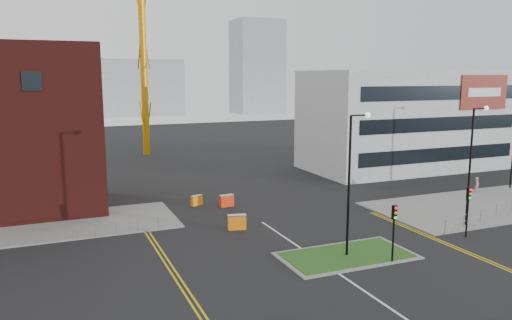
% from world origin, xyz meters
% --- Properties ---
extents(ground, '(200.00, 200.00, 0.00)m').
position_xyz_m(ground, '(0.00, 0.00, 0.00)').
color(ground, black).
rests_on(ground, ground).
extents(pavement_right, '(24.00, 10.00, 0.12)m').
position_xyz_m(pavement_right, '(22.00, 14.00, 0.06)').
color(pavement_right, slate).
rests_on(pavement_right, ground).
extents(island_kerb, '(8.60, 4.60, 0.08)m').
position_xyz_m(island_kerb, '(2.00, 8.00, 0.04)').
color(island_kerb, slate).
rests_on(island_kerb, ground).
extents(grass_island, '(8.00, 4.00, 0.12)m').
position_xyz_m(grass_island, '(2.00, 8.00, 0.06)').
color(grass_island, '#214B19').
rests_on(grass_island, ground).
extents(office_block, '(25.00, 12.20, 12.00)m').
position_xyz_m(office_block, '(26.01, 31.97, 6.00)').
color(office_block, '#ABADB0').
rests_on(office_block, ground).
extents(streetlamp_island, '(1.46, 0.36, 9.18)m').
position_xyz_m(streetlamp_island, '(2.22, 8.00, 5.41)').
color(streetlamp_island, black).
rests_on(streetlamp_island, ground).
extents(streetlamp_right_near, '(1.46, 0.36, 9.18)m').
position_xyz_m(streetlamp_right_near, '(14.22, 10.00, 5.41)').
color(streetlamp_right_near, black).
rests_on(streetlamp_right_near, ground).
extents(traffic_light_island, '(0.28, 0.33, 3.65)m').
position_xyz_m(traffic_light_island, '(4.00, 5.98, 2.57)').
color(traffic_light_island, black).
rests_on(traffic_light_island, ground).
extents(traffic_light_right, '(0.28, 0.33, 3.65)m').
position_xyz_m(traffic_light_right, '(12.00, 7.98, 2.57)').
color(traffic_light_right, black).
rests_on(traffic_light_right, ground).
extents(railing_left, '(6.05, 0.05, 1.10)m').
position_xyz_m(railing_left, '(-11.00, 18.00, 0.74)').
color(railing_left, gray).
rests_on(railing_left, ground).
extents(railing_right, '(19.05, 5.05, 1.10)m').
position_xyz_m(railing_right, '(20.50, 11.50, 0.78)').
color(railing_right, gray).
rests_on(railing_right, ground).
extents(centre_line, '(0.15, 30.00, 0.01)m').
position_xyz_m(centre_line, '(0.00, 2.00, 0.01)').
color(centre_line, silver).
rests_on(centre_line, ground).
extents(yellow_left_a, '(0.12, 24.00, 0.01)m').
position_xyz_m(yellow_left_a, '(-9.00, 10.00, 0.01)').
color(yellow_left_a, gold).
rests_on(yellow_left_a, ground).
extents(yellow_left_b, '(0.12, 24.00, 0.01)m').
position_xyz_m(yellow_left_b, '(-8.70, 10.00, 0.01)').
color(yellow_left_b, gold).
rests_on(yellow_left_b, ground).
extents(yellow_right_a, '(0.12, 20.00, 0.01)m').
position_xyz_m(yellow_right_a, '(9.50, 6.00, 0.01)').
color(yellow_right_a, gold).
rests_on(yellow_right_a, ground).
extents(yellow_right_b, '(0.12, 20.00, 0.01)m').
position_xyz_m(yellow_right_b, '(9.80, 6.00, 0.01)').
color(yellow_right_b, gold).
rests_on(yellow_right_b, ground).
extents(skyline_b, '(24.00, 12.00, 16.00)m').
position_xyz_m(skyline_b, '(10.00, 130.00, 8.00)').
color(skyline_b, gray).
rests_on(skyline_b, ground).
extents(skyline_c, '(14.00, 12.00, 28.00)m').
position_xyz_m(skyline_c, '(45.00, 125.00, 14.00)').
color(skyline_c, gray).
rests_on(skyline_c, ground).
extents(skyline_d, '(30.00, 12.00, 12.00)m').
position_xyz_m(skyline_d, '(-8.00, 140.00, 6.00)').
color(skyline_d, gray).
rests_on(skyline_d, ground).
extents(pedestrian, '(0.71, 0.68, 1.64)m').
position_xyz_m(pedestrian, '(23.29, 17.82, 0.82)').
color(pedestrian, '#CB8386').
rests_on(pedestrian, ground).
extents(barrier_left, '(1.42, 0.73, 1.14)m').
position_xyz_m(barrier_left, '(-2.50, 16.00, 0.62)').
color(barrier_left, orange).
rests_on(barrier_left, ground).
extents(barrier_mid, '(1.13, 0.71, 0.91)m').
position_xyz_m(barrier_mid, '(-3.32, 24.00, 0.49)').
color(barrier_mid, orange).
rests_on(barrier_mid, ground).
extents(barrier_right, '(1.31, 0.58, 1.06)m').
position_xyz_m(barrier_right, '(-1.00, 22.58, 0.58)').
color(barrier_right, '#FF320E').
rests_on(barrier_right, ground).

